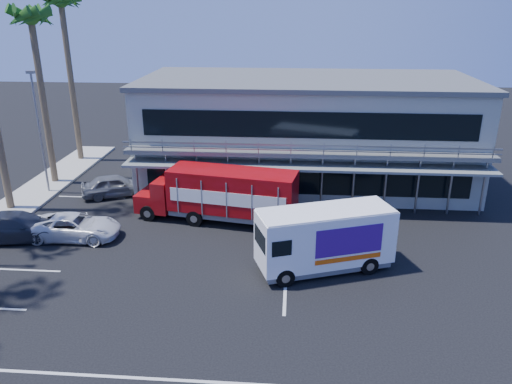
{
  "coord_description": "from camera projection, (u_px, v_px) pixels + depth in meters",
  "views": [
    {
      "loc": [
        2.2,
        -19.31,
        11.99
      ],
      "look_at": [
        0.21,
        6.17,
        2.3
      ],
      "focal_mm": 35.0,
      "sensor_mm": 36.0,
      "label": 1
    }
  ],
  "objects": [
    {
      "name": "palm_e",
      "position": [
        32.0,
        27.0,
        31.85
      ],
      "size": [
        2.8,
        2.8,
        12.25
      ],
      "color": "brown",
      "rests_on": "ground"
    },
    {
      "name": "ground",
      "position": [
        241.0,
        288.0,
        22.41
      ],
      "size": [
        120.0,
        120.0,
        0.0
      ],
      "primitive_type": "plane",
      "color": "black",
      "rests_on": "ground"
    },
    {
      "name": "white_van",
      "position": [
        325.0,
        239.0,
        23.41
      ],
      "size": [
        6.7,
        4.19,
        3.1
      ],
      "rotation": [
        0.0,
        0.0,
        0.35
      ],
      "color": "white",
      "rests_on": "ground"
    },
    {
      "name": "parked_car_d",
      "position": [
        17.0,
        227.0,
        26.78
      ],
      "size": [
        5.55,
        3.12,
        1.52
      ],
      "primitive_type": "imported",
      "rotation": [
        0.0,
        0.0,
        1.77
      ],
      "color": "#282C36",
      "rests_on": "ground"
    },
    {
      "name": "parked_car_e",
      "position": [
        115.0,
        185.0,
        32.91
      ],
      "size": [
        4.62,
        3.3,
        1.46
      ],
      "primitive_type": "imported",
      "rotation": [
        0.0,
        0.0,
        1.98
      ],
      "color": "slate",
      "rests_on": "ground"
    },
    {
      "name": "palm_f",
      "position": [
        62.0,
        11.0,
        36.69
      ],
      "size": [
        2.8,
        2.8,
        13.25
      ],
      "color": "brown",
      "rests_on": "ground"
    },
    {
      "name": "red_truck",
      "position": [
        222.0,
        194.0,
        28.65
      ],
      "size": [
        9.66,
        3.83,
        3.17
      ],
      "rotation": [
        0.0,
        0.0,
        -0.18
      ],
      "color": "maroon",
      "rests_on": "ground"
    },
    {
      "name": "light_pole_far",
      "position": [
        39.0,
        127.0,
        32.1
      ],
      "size": [
        0.5,
        0.25,
        8.09
      ],
      "color": "gray",
      "rests_on": "ground"
    },
    {
      "name": "building",
      "position": [
        306.0,
        131.0,
        34.82
      ],
      "size": [
        22.4,
        12.0,
        7.3
      ],
      "color": "#A0A496",
      "rests_on": "ground"
    },
    {
      "name": "parked_car_c",
      "position": [
        75.0,
        227.0,
        26.97
      ],
      "size": [
        4.88,
        2.33,
        1.34
      ],
      "primitive_type": "imported",
      "rotation": [
        0.0,
        0.0,
        1.59
      ],
      "color": "silver",
      "rests_on": "ground"
    }
  ]
}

